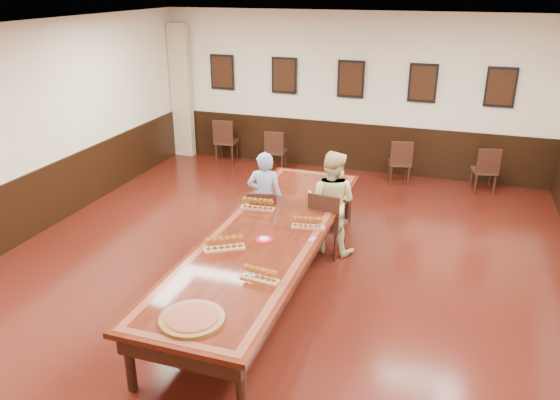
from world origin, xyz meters
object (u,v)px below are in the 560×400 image
(person_man, at_px, (265,198))
(conference_table, at_px, (268,242))
(spare_chair_c, at_px, (400,161))
(spare_chair_d, at_px, (485,169))
(person_woman, at_px, (331,202))
(chair_man, at_px, (264,217))
(carved_platter, at_px, (192,319))
(spare_chair_b, at_px, (276,150))
(spare_chair_a, at_px, (226,140))
(chair_woman, at_px, (328,222))

(person_man, bearing_deg, conference_table, 100.50)
(spare_chair_c, relative_size, spare_chair_d, 1.00)
(person_man, height_order, person_woman, person_woman)
(person_woman, bearing_deg, spare_chair_d, -116.61)
(person_man, bearing_deg, spare_chair_d, -144.65)
(spare_chair_c, bearing_deg, chair_man, 52.34)
(carved_platter, bearing_deg, spare_chair_b, 102.20)
(chair_man, bearing_deg, person_man, -90.00)
(carved_platter, bearing_deg, conference_table, 89.68)
(spare_chair_c, bearing_deg, spare_chair_b, -12.47)
(spare_chair_a, distance_m, spare_chair_c, 3.79)
(spare_chair_b, xyz_separation_m, spare_chair_c, (2.57, 0.01, 0.01))
(chair_man, height_order, spare_chair_a, spare_chair_a)
(spare_chair_c, xyz_separation_m, person_woman, (-0.60, -3.27, 0.32))
(spare_chair_b, height_order, person_woman, person_woman)
(chair_woman, distance_m, person_man, 1.02)
(spare_chair_d, bearing_deg, chair_man, 33.91)
(chair_man, bearing_deg, spare_chair_a, -69.66)
(chair_woman, height_order, spare_chair_c, chair_woman)
(chair_man, xyz_separation_m, conference_table, (0.44, -1.07, 0.16))
(spare_chair_c, distance_m, carved_platter, 6.66)
(spare_chair_c, xyz_separation_m, person_man, (-1.60, -3.32, 0.27))
(spare_chair_d, height_order, person_woman, person_woman)
(person_woman, relative_size, conference_table, 0.31)
(chair_man, relative_size, chair_woman, 0.92)
(conference_table, bearing_deg, chair_woman, 64.35)
(spare_chair_b, relative_size, person_man, 0.60)
(chair_man, distance_m, spare_chair_c, 3.76)
(chair_woman, relative_size, spare_chair_d, 1.10)
(spare_chair_a, bearing_deg, chair_woman, 125.73)
(chair_man, height_order, spare_chair_b, chair_man)
(chair_woman, height_order, person_woman, person_woman)
(chair_man, height_order, spare_chair_d, chair_man)
(spare_chair_d, relative_size, person_woman, 0.58)
(chair_woman, bearing_deg, spare_chair_c, -93.46)
(person_woman, bearing_deg, chair_woman, 90.00)
(chair_woman, height_order, spare_chair_b, chair_woman)
(spare_chair_d, xyz_separation_m, conference_table, (-2.71, -4.49, 0.17))
(chair_man, relative_size, person_man, 0.63)
(carved_platter, bearing_deg, person_woman, 80.40)
(spare_chair_a, bearing_deg, conference_table, 113.58)
(spare_chair_c, bearing_deg, spare_chair_a, -15.75)
(spare_chair_a, relative_size, person_woman, 0.62)
(chair_man, xyz_separation_m, carved_platter, (0.43, -3.13, 0.32))
(spare_chair_b, xyz_separation_m, person_woman, (1.97, -3.26, 0.34))
(spare_chair_a, bearing_deg, person_woman, 126.68)
(spare_chair_a, height_order, person_man, person_man)
(spare_chair_d, relative_size, person_man, 0.62)
(spare_chair_c, height_order, spare_chair_d, spare_chair_d)
(chair_woman, xyz_separation_m, spare_chair_c, (0.61, 3.37, -0.05))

